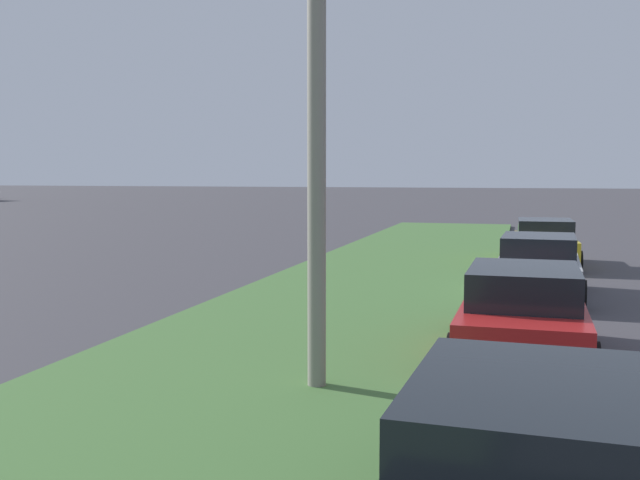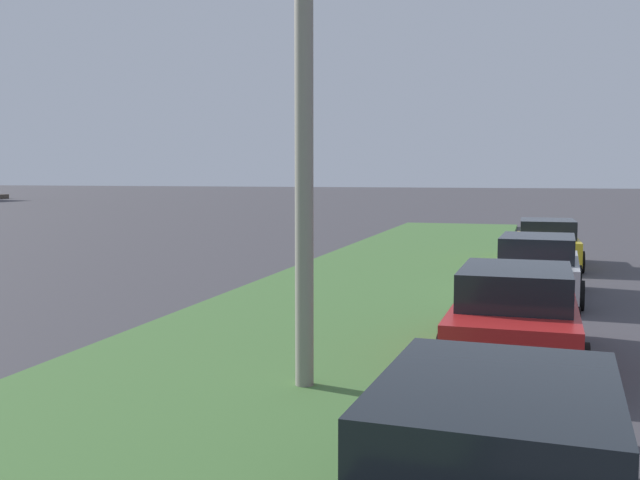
{
  "view_description": "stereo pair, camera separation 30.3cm",
  "coord_description": "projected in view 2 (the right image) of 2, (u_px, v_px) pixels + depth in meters",
  "views": [
    {
      "loc": [
        -0.82,
        4.66,
        2.88
      ],
      "look_at": [
        18.18,
        9.96,
        1.07
      ],
      "focal_mm": 40.74,
      "sensor_mm": 36.0,
      "label": 1
    },
    {
      "loc": [
        -0.73,
        4.37,
        2.88
      ],
      "look_at": [
        18.18,
        9.96,
        1.07
      ],
      "focal_mm": 40.74,
      "sensor_mm": 36.0,
      "label": 2
    }
  ],
  "objects": [
    {
      "name": "streetlight",
      "position": [
        331.0,
        52.0,
        9.03
      ],
      "size": [
        0.38,
        2.87,
        7.5
      ],
      "color": "gray",
      "rests_on": "ground"
    },
    {
      "name": "parked_car_black",
      "position": [
        498.0,
        478.0,
        5.17
      ],
      "size": [
        4.37,
        2.16,
        1.47
      ],
      "rotation": [
        0.0,
        0.0,
        -0.04
      ],
      "color": "black",
      "rests_on": "ground"
    },
    {
      "name": "parked_car_red",
      "position": [
        515.0,
        315.0,
        11.15
      ],
      "size": [
        4.32,
        2.06,
        1.47
      ],
      "rotation": [
        0.0,
        0.0,
        -0.01
      ],
      "color": "red",
      "rests_on": "ground"
    },
    {
      "name": "parked_car_yellow",
      "position": [
        547.0,
        244.0,
        22.55
      ],
      "size": [
        4.33,
        2.08,
        1.47
      ],
      "rotation": [
        0.0,
        0.0,
        0.02
      ],
      "color": "gold",
      "rests_on": "ground"
    },
    {
      "name": "parked_car_silver",
      "position": [
        537.0,
        268.0,
        16.77
      ],
      "size": [
        4.36,
        2.14,
        1.47
      ],
      "rotation": [
        0.0,
        0.0,
        -0.04
      ],
      "color": "#B2B5BA",
      "rests_on": "ground"
    },
    {
      "name": "grass_median",
      "position": [
        280.0,
        351.0,
        11.59
      ],
      "size": [
        60.0,
        6.0,
        0.12
      ],
      "primitive_type": "cube",
      "color": "#477238",
      "rests_on": "ground"
    }
  ]
}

